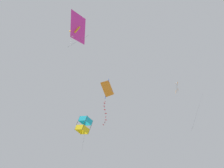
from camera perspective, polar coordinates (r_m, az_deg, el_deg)
kite_diamond_highest at (r=36.22m, az=11.90°, el=-0.73°), size 4.10×2.71×8.85m
kite_delta_near_left at (r=33.16m, az=-6.37°, el=10.18°), size 3.51×2.03×5.96m
kite_box_near_right at (r=38.52m, az=-5.18°, el=-7.53°), size 1.39×1.92×4.97m
kite_diamond_low_drifter at (r=27.78m, az=-0.88°, el=-0.92°), size 1.93×0.46×5.10m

